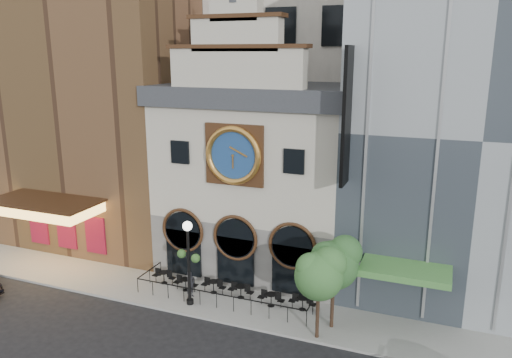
{
  "coord_description": "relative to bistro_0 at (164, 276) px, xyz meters",
  "views": [
    {
      "loc": [
        11.54,
        -21.92,
        14.29
      ],
      "look_at": [
        0.52,
        6.0,
        6.67
      ],
      "focal_mm": 35.0,
      "sensor_mm": 36.0,
      "label": 1
    }
  ],
  "objects": [
    {
      "name": "cafe_railing",
      "position": [
        4.48,
        -0.34,
        -0.01
      ],
      "size": [
        10.6,
        2.6,
        0.9
      ],
      "primitive_type": null,
      "color": "black",
      "rests_on": "sidewalk"
    },
    {
      "name": "bistro_5",
      "position": [
        9.08,
        -0.04,
        0.0
      ],
      "size": [
        1.58,
        0.68,
        0.9
      ],
      "color": "black",
      "rests_on": "sidewalk"
    },
    {
      "name": "bistro_1",
      "position": [
        1.77,
        -0.36,
        0.0
      ],
      "size": [
        1.58,
        0.68,
        0.9
      ],
      "color": "black",
      "rests_on": "sidewalk"
    },
    {
      "name": "theater_building",
      "position": [
        -8.52,
        7.11,
        11.99
      ],
      "size": [
        14.0,
        15.6,
        25.0
      ],
      "color": "brown",
      "rests_on": "ground"
    },
    {
      "name": "tree_right",
      "position": [
        10.61,
        -2.41,
        3.12
      ],
      "size": [
        2.53,
        2.44,
        4.88
      ],
      "color": "#382619",
      "rests_on": "sidewalk"
    },
    {
      "name": "bistro_0",
      "position": [
        0.0,
        0.0,
        0.0
      ],
      "size": [
        1.58,
        0.68,
        0.9
      ],
      "color": "black",
      "rests_on": "sidewalk"
    },
    {
      "name": "bistro_4",
      "position": [
        7.28,
        -0.27,
        0.0
      ],
      "size": [
        1.58,
        0.68,
        0.9
      ],
      "color": "black",
      "rests_on": "sidewalk"
    },
    {
      "name": "pedestrian",
      "position": [
        2.47,
        -1.01,
        0.35
      ],
      "size": [
        0.54,
        0.68,
        1.63
      ],
      "primitive_type": "imported",
      "rotation": [
        0.0,
        0.0,
        1.29
      ],
      "color": "black",
      "rests_on": "sidewalk"
    },
    {
      "name": "retail_building",
      "position": [
        17.47,
        7.14,
        9.53
      ],
      "size": [
        14.0,
        14.4,
        20.0
      ],
      "color": "gray",
      "rests_on": "ground"
    },
    {
      "name": "clock_building",
      "position": [
        4.48,
        4.98,
        6.07
      ],
      "size": [
        12.6,
        8.78,
        18.65
      ],
      "color": "#605E5B",
      "rests_on": "ground"
    },
    {
      "name": "tree_left",
      "position": [
        11.07,
        -1.16,
        3.28
      ],
      "size": [
        2.65,
        2.55,
        5.1
      ],
      "color": "#382619",
      "rests_on": "sidewalk"
    },
    {
      "name": "lamppost",
      "position": [
        2.82,
        -1.75,
        2.66
      ],
      "size": [
        1.57,
        0.8,
        5.04
      ],
      "rotation": [
        0.0,
        0.0,
        -0.27
      ],
      "color": "black",
      "rests_on": "sidewalk"
    },
    {
      "name": "bistro_3",
      "position": [
        5.28,
        -0.0,
        0.0
      ],
      "size": [
        1.58,
        0.68,
        0.9
      ],
      "color": "black",
      "rests_on": "sidewalk"
    },
    {
      "name": "sidewalk",
      "position": [
        4.48,
        -0.34,
        -0.54
      ],
      "size": [
        44.0,
        5.0,
        0.15
      ],
      "primitive_type": "cube",
      "color": "gray",
      "rests_on": "ground"
    },
    {
      "name": "ground",
      "position": [
        4.48,
        -2.84,
        -0.61
      ],
      "size": [
        120.0,
        120.0,
        0.0
      ],
      "primitive_type": "plane",
      "color": "black",
      "rests_on": "ground"
    },
    {
      "name": "bistro_2",
      "position": [
        3.49,
        -0.02,
        0.0
      ],
      "size": [
        1.58,
        0.68,
        0.9
      ],
      "color": "black",
      "rests_on": "sidewalk"
    }
  ]
}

